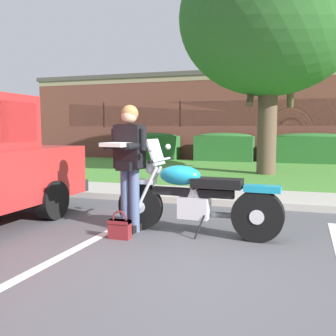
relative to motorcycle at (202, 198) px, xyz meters
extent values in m
plane|color=#4C4C51|center=(0.29, -1.21, -0.49)|extent=(140.00, 140.00, 0.00)
cube|color=#ADA89E|center=(0.29, 2.03, -0.43)|extent=(60.00, 0.20, 0.12)
cube|color=#ADA89E|center=(0.29, 2.88, -0.45)|extent=(60.00, 1.50, 0.08)
cube|color=#478433|center=(0.29, 7.55, -0.46)|extent=(60.00, 7.84, 0.06)
cube|color=silver|center=(-1.26, -1.01, -0.49)|extent=(0.27, 4.40, 0.01)
cylinder|color=black|center=(-0.88, 0.05, -0.17)|extent=(0.64, 0.14, 0.64)
cylinder|color=silver|center=(-0.88, 0.05, -0.17)|extent=(0.19, 0.13, 0.18)
cylinder|color=black|center=(0.72, -0.05, -0.17)|extent=(0.65, 0.22, 0.64)
cylinder|color=silver|center=(0.72, -0.05, -0.17)|extent=(0.19, 0.21, 0.18)
cube|color=silver|center=(-0.88, 0.05, 0.18)|extent=(0.45, 0.17, 0.06)
cube|color=teal|center=(0.77, -0.05, 0.17)|extent=(0.45, 0.23, 0.08)
cylinder|color=silver|center=(-0.75, -0.04, 0.11)|extent=(0.31, 0.06, 0.58)
cylinder|color=silver|center=(-0.74, 0.12, 0.11)|extent=(0.31, 0.06, 0.58)
sphere|color=silver|center=(-0.71, 0.04, 0.37)|extent=(0.17, 0.17, 0.17)
cylinder|color=silver|center=(-0.57, 0.03, 0.49)|extent=(0.07, 0.72, 0.03)
cylinder|color=black|center=(-0.59, -0.33, 0.49)|extent=(0.05, 0.10, 0.04)
cylinder|color=black|center=(-0.55, 0.39, 0.49)|extent=(0.05, 0.10, 0.04)
sphere|color=silver|center=(-0.61, -0.27, 0.65)|extent=(0.08, 0.08, 0.08)
sphere|color=silver|center=(-0.57, 0.33, 0.65)|extent=(0.08, 0.08, 0.08)
cube|color=#B2BCC6|center=(-0.65, 0.03, 0.59)|extent=(0.16, 0.37, 0.35)
cube|color=black|center=(-0.13, 0.00, 0.07)|extent=(1.10, 0.17, 0.10)
ellipsoid|color=teal|center=(-0.30, 0.01, 0.29)|extent=(0.58, 0.35, 0.26)
cube|color=black|center=(0.20, -0.02, 0.21)|extent=(0.66, 0.32, 0.12)
cube|color=silver|center=(-0.10, 0.00, -0.13)|extent=(0.41, 0.26, 0.28)
cylinder|color=silver|center=(-0.13, 0.00, 0.03)|extent=(0.18, 0.13, 0.21)
cylinder|color=silver|center=(-0.07, 0.00, 0.03)|extent=(0.18, 0.13, 0.21)
cylinder|color=silver|center=(0.28, 0.12, -0.23)|extent=(0.60, 0.12, 0.08)
cylinder|color=silver|center=(0.48, 0.11, -0.23)|extent=(0.60, 0.12, 0.08)
cylinder|color=black|center=(0.01, -0.16, -0.34)|extent=(0.13, 0.11, 0.30)
cube|color=black|center=(-0.91, -0.13, -0.44)|extent=(0.15, 0.25, 0.10)
cube|color=black|center=(-1.04, -0.10, -0.44)|extent=(0.15, 0.25, 0.10)
cylinder|color=#47567A|center=(-0.90, -0.11, -0.06)|extent=(0.14, 0.14, 0.86)
cylinder|color=#47567A|center=(-1.04, -0.08, -0.06)|extent=(0.14, 0.14, 0.86)
cube|color=black|center=(-0.97, -0.10, 0.66)|extent=(0.41, 0.27, 0.58)
cube|color=black|center=(-0.97, -0.10, 0.93)|extent=(0.33, 0.24, 0.06)
sphere|color=tan|center=(-0.97, -0.10, 1.07)|extent=(0.21, 0.21, 0.21)
sphere|color=olive|center=(-0.97, -0.08, 1.10)|extent=(0.23, 0.23, 0.23)
cube|color=black|center=(-0.99, -0.22, 0.41)|extent=(0.23, 0.13, 0.12)
cylinder|color=black|center=(-0.84, -0.28, 0.68)|extent=(0.14, 0.35, 0.09)
cylinder|color=black|center=(-1.15, -0.23, 0.68)|extent=(0.14, 0.35, 0.09)
cylinder|color=black|center=(-0.76, -0.15, 0.76)|extent=(0.10, 0.10, 0.28)
cylinder|color=black|center=(-1.19, -0.08, 0.76)|extent=(0.10, 0.10, 0.28)
cube|color=white|center=(-1.02, -0.39, 0.70)|extent=(0.36, 0.36, 0.05)
cube|color=maroon|center=(-0.95, -0.47, -0.37)|extent=(0.28, 0.12, 0.24)
cube|color=maroon|center=(-0.95, -0.48, -0.27)|extent=(0.28, 0.13, 0.04)
torus|color=maroon|center=(-0.95, -0.47, -0.23)|extent=(0.20, 0.02, 0.20)
cube|color=black|center=(-3.27, 1.13, -0.09)|extent=(1.90, 0.15, 0.20)
cylinder|color=black|center=(-2.40, 0.18, -0.19)|extent=(0.26, 0.61, 0.60)
cylinder|color=brown|center=(0.41, 6.89, 0.82)|extent=(0.56, 0.56, 2.61)
ellipsoid|color=#2D6628|center=(0.41, 6.89, 4.08)|extent=(5.23, 5.23, 4.45)
cylinder|color=brown|center=(1.04, 6.89, 2.20)|extent=(0.20, 1.39, 1.34)
cylinder|color=brown|center=(-0.07, 6.89, 2.05)|extent=(0.20, 1.09, 1.04)
cube|color=#286028|center=(-5.04, 11.31, 0.06)|extent=(2.79, 0.90, 1.10)
ellipsoid|color=#286028|center=(-5.04, 11.31, 0.61)|extent=(2.65, 0.84, 0.28)
cube|color=#286028|center=(-1.58, 11.31, 0.06)|extent=(2.45, 0.90, 1.10)
ellipsoid|color=#286028|center=(-1.58, 11.31, 0.61)|extent=(2.33, 0.84, 0.28)
cube|color=#286028|center=(1.88, 11.31, 0.06)|extent=(2.88, 0.90, 1.10)
ellipsoid|color=#286028|center=(1.88, 11.31, 0.61)|extent=(2.74, 0.84, 0.28)
cube|color=brown|center=(0.12, 17.41, 1.41)|extent=(22.60, 10.81, 3.79)
cube|color=#998466|center=(0.12, 12.05, 3.18)|extent=(22.60, 0.10, 0.24)
cube|color=#4C4742|center=(0.12, 17.41, 3.40)|extent=(22.83, 10.91, 0.20)
cube|color=#1E282D|center=(0.12, 12.04, 1.60)|extent=(19.21, 0.06, 1.10)
cube|color=brown|center=(-7.57, 12.03, 1.60)|extent=(0.08, 0.04, 1.20)
cube|color=brown|center=(-3.72, 12.03, 1.60)|extent=(0.08, 0.04, 1.20)
cube|color=brown|center=(0.12, 12.03, 1.60)|extent=(0.08, 0.04, 1.20)
camera|label=1|loc=(1.07, -4.79, 0.89)|focal=40.82mm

